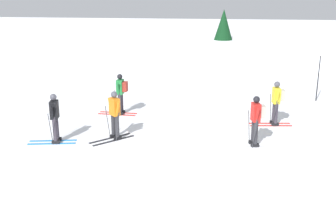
# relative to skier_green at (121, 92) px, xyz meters

# --- Properties ---
(ground_plane) EXTENTS (120.00, 120.00, 0.00)m
(ground_plane) POSITION_rel_skier_green_xyz_m (2.66, -4.47, -0.96)
(ground_plane) COLOR white
(far_snow_ridge) EXTENTS (80.00, 9.24, 1.73)m
(far_snow_ridge) POSITION_rel_skier_green_xyz_m (2.66, 14.68, -0.09)
(far_snow_ridge) COLOR white
(far_snow_ridge) RESTS_ON ground
(skier_green) EXTENTS (1.61, 1.00, 1.71)m
(skier_green) POSITION_rel_skier_green_xyz_m (0.00, 0.00, 0.00)
(skier_green) COLOR red
(skier_green) RESTS_ON ground
(skier_orange) EXTENTS (1.41, 1.38, 1.71)m
(skier_orange) POSITION_rel_skier_green_xyz_m (0.47, -2.80, -0.04)
(skier_orange) COLOR black
(skier_orange) RESTS_ON ground
(skier_yellow) EXTENTS (1.63, 1.00, 1.71)m
(skier_yellow) POSITION_rel_skier_green_xyz_m (6.19, -0.58, -0.00)
(skier_yellow) COLOR red
(skier_yellow) RESTS_ON ground
(skier_black) EXTENTS (1.64, 0.99, 1.71)m
(skier_black) POSITION_rel_skier_green_xyz_m (-1.44, -3.38, -0.04)
(skier_black) COLOR #237AC6
(skier_black) RESTS_ON ground
(skier_red) EXTENTS (1.64, 0.99, 1.71)m
(skier_red) POSITION_rel_skier_green_xyz_m (5.23, -2.81, -0.00)
(skier_red) COLOR silver
(skier_red) RESTS_ON ground
(trail_marker_pole) EXTENTS (0.05, 0.05, 2.12)m
(trail_marker_pole) POSITION_rel_skier_green_xyz_m (8.55, 3.15, 0.11)
(trail_marker_pole) COLOR black
(trail_marker_pole) RESTS_ON ground
(conifer_far_left) EXTENTS (1.84, 1.84, 3.77)m
(conifer_far_left) POSITION_rel_skier_green_xyz_m (4.23, 11.75, 1.29)
(conifer_far_left) COLOR #513823
(conifer_far_left) RESTS_ON ground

